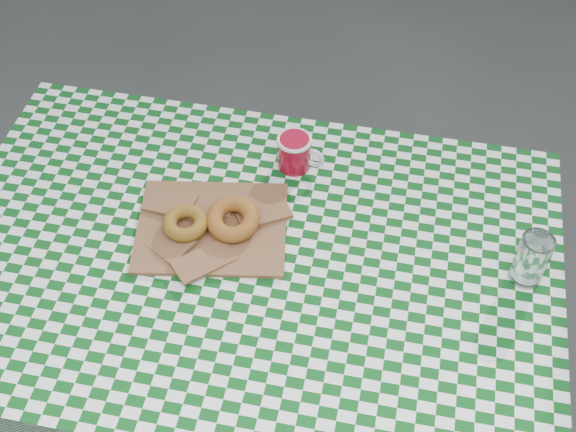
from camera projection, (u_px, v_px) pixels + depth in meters
The scene contains 8 objects.
ground at pixel (274, 386), 2.15m from camera, with size 60.00×60.00×0.00m, color #4F4F4A.
table at pixel (253, 349), 1.81m from camera, with size 1.26×0.84×0.75m, color #53311C.
tablecloth at pixel (247, 257), 1.52m from camera, with size 1.28×0.86×0.01m, color #0B4615.
paper_bag at pixel (212, 226), 1.55m from camera, with size 0.31×0.25×0.02m, color brown.
bagel_front at pixel (185, 223), 1.53m from camera, with size 0.10×0.10×0.03m, color #895D1C.
bagel_back at pixel (233, 219), 1.53m from camera, with size 0.11×0.11×0.04m, color #A46021.
coffee_mug at pixel (294, 152), 1.65m from camera, with size 0.15×0.15×0.08m, color maroon, non-canonical shape.
drinking_glass at pixel (532, 259), 1.44m from camera, with size 0.06×0.06×0.12m, color white.
Camera 1 is at (0.37, -0.93, 1.97)m, focal length 46.06 mm.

